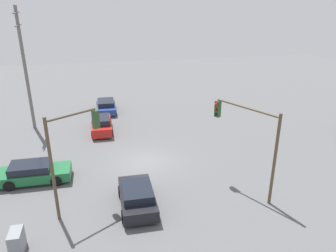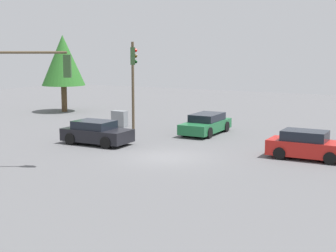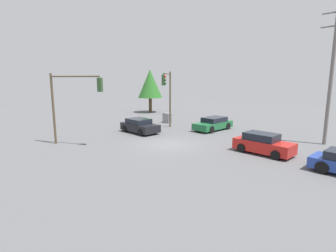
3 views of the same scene
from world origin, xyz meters
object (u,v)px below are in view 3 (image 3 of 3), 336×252
traffic_signal_main (168,90)px  electrical_cabinet (167,118)px  sedan_green (213,124)px  sedan_red (263,144)px  sedan_dark (140,126)px  traffic_signal_cross (72,96)px

traffic_signal_main → electrical_cabinet: traffic_signal_main is taller
sedan_green → sedan_red: size_ratio=1.14×
sedan_dark → traffic_signal_main: 4.86m
electrical_cabinet → traffic_signal_cross: bearing=-77.9°
electrical_cabinet → sedan_dark: bearing=-68.4°
traffic_signal_main → traffic_signal_cross: traffic_signal_main is taller
sedan_red → electrical_cabinet: (-14.41, 4.31, -0.12)m
sedan_dark → electrical_cabinet: size_ratio=3.48×
traffic_signal_main → sedan_red: bearing=49.8°
sedan_red → electrical_cabinet: sedan_red is taller
traffic_signal_main → traffic_signal_cross: 10.25m
sedan_dark → traffic_signal_cross: bearing=3.0°
sedan_dark → traffic_signal_cross: traffic_signal_cross is taller
sedan_green → traffic_signal_main: (-3.79, -2.97, 3.44)m
sedan_dark → sedan_red: 12.12m
electrical_cabinet → traffic_signal_main: bearing=-43.1°
sedan_red → traffic_signal_main: (-11.54, 1.62, 3.40)m
sedan_green → sedan_red: sedan_red is taller
traffic_signal_main → sedan_dark: bearing=-39.6°
sedan_green → sedan_dark: bearing=56.5°
sedan_red → sedan_dark: bearing=-81.4°
sedan_red → traffic_signal_cross: (-11.62, -8.63, 3.28)m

